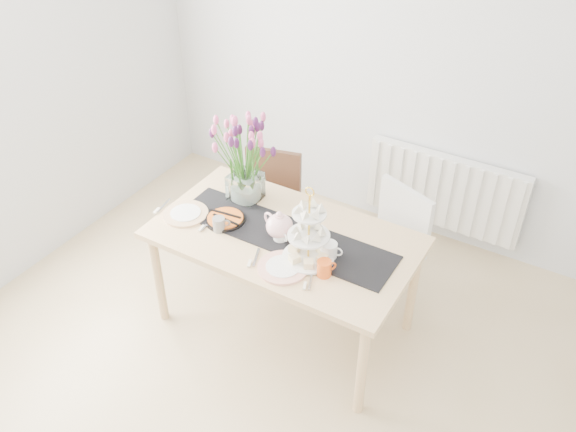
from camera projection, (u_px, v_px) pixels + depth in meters
The scene contains 16 objects.
room_shell at pixel (207, 238), 2.79m from camera, with size 4.50×4.50×4.50m.
radiator at pixel (444, 191), 4.60m from camera, with size 1.20×0.08×0.60m, color white.
dining_table at pixel (284, 245), 3.74m from camera, with size 1.60×0.90×0.75m.
chair_brown at pixel (269, 199), 4.45m from camera, with size 0.50×0.50×0.84m.
chair_white at pixel (390, 240), 4.03m from camera, with size 0.56×0.56×0.87m.
table_runner at pixel (284, 235), 3.69m from camera, with size 1.40×0.35×0.01m, color black.
tulip_vase at pixel (244, 149), 3.77m from camera, with size 0.68×0.68×0.59m.
cake_stand at pixel (309, 242), 3.44m from camera, with size 0.30×0.30×0.44m.
teapot at pixel (279, 226), 3.63m from camera, with size 0.26×0.21×0.17m, color white, non-canonical shape.
cream_jug at pixel (329, 250), 3.50m from camera, with size 0.10×0.10×0.10m, color white.
tart_tin at pixel (225, 219), 3.79m from camera, with size 0.25×0.25×0.03m.
mug_grey at pixel (219, 224), 3.70m from camera, with size 0.08×0.08×0.09m, color slate.
mug_white at pixel (280, 233), 3.62m from camera, with size 0.09×0.09×0.10m, color white.
mug_orange at pixel (324, 268), 3.37m from camera, with size 0.08×0.08×0.10m, color #E85819.
plate_left at pixel (186, 214), 3.85m from camera, with size 0.29×0.29×0.01m, color silver.
plate_right at pixel (283, 267), 3.44m from camera, with size 0.29×0.29×0.02m, color white.
Camera 1 is at (1.44, -1.68, 3.04)m, focal length 38.00 mm.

